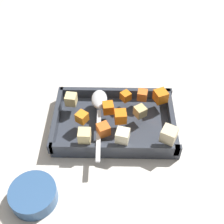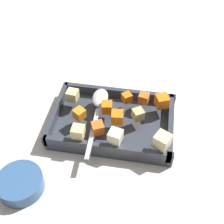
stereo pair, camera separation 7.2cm
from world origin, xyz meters
name	(u,v)px [view 2 (the right image)]	position (x,y,z in m)	size (l,w,h in m)	color
ground_plane	(114,123)	(0.00, 0.00, 0.00)	(4.00, 4.00, 0.00)	beige
baking_dish	(112,123)	(0.00, 0.01, 0.01)	(0.30, 0.20, 0.04)	#333842
carrot_chunk_near_spoon	(127,97)	(-0.02, -0.04, 0.05)	(0.02, 0.02, 0.02)	orange
carrot_chunk_corner_sw	(144,98)	(-0.07, -0.05, 0.06)	(0.02, 0.02, 0.02)	orange
carrot_chunk_corner_ne	(117,117)	(-0.01, 0.03, 0.06)	(0.03, 0.03, 0.03)	orange
carrot_chunk_under_handle	(107,106)	(0.02, 0.00, 0.06)	(0.03, 0.03, 0.03)	orange
carrot_chunk_front_center	(98,128)	(0.03, 0.07, 0.06)	(0.03, 0.03, 0.03)	orange
carrot_chunk_heap_side	(162,101)	(-0.11, -0.04, 0.06)	(0.03, 0.03, 0.03)	orange
carrot_chunk_rim_edge	(79,114)	(0.08, 0.03, 0.06)	(0.02, 0.02, 0.02)	orange
potato_chunk_mid_left	(162,141)	(-0.12, 0.08, 0.06)	(0.03, 0.03, 0.03)	beige
potato_chunk_center	(138,114)	(-0.06, 0.01, 0.06)	(0.03, 0.03, 0.03)	tan
potato_chunk_corner_se	(115,136)	(-0.02, 0.09, 0.06)	(0.03, 0.03, 0.03)	beige
potato_chunk_far_left	(72,95)	(0.11, -0.03, 0.06)	(0.03, 0.03, 0.03)	#E0CC89
potato_chunk_near_right	(78,132)	(0.07, 0.09, 0.06)	(0.03, 0.03, 0.03)	#E0CC89
serving_spoon	(99,102)	(0.04, -0.02, 0.05)	(0.04, 0.22, 0.02)	silver
small_prep_bowl	(21,183)	(0.17, 0.22, 0.02)	(0.10, 0.10, 0.04)	#33598C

